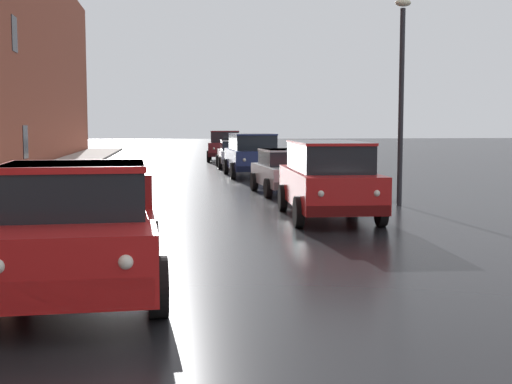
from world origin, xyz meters
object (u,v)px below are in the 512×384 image
at_px(suv_darkblue_parked_far_down_block, 252,153).
at_px(sedan_white_queued_behind_truck, 236,153).
at_px(sedan_silver_parked_kerbside_mid, 287,170).
at_px(suv_maroon_at_far_intersection, 225,144).
at_px(pickup_truck_red_approaching_near_lane, 80,227).
at_px(street_lamp_post, 401,91).
at_px(suv_red_parked_kerbside_close, 328,177).

bearing_deg(suv_darkblue_parked_far_down_block, sedan_white_queued_behind_truck, 90.84).
distance_m(sedan_silver_parked_kerbside_mid, suv_maroon_at_far_intersection, 20.04).
relative_size(suv_darkblue_parked_far_down_block, sedan_white_queued_behind_truck, 1.12).
bearing_deg(pickup_truck_red_approaching_near_lane, suv_darkblue_parked_far_down_block, 76.89).
distance_m(pickup_truck_red_approaching_near_lane, suv_maroon_at_far_intersection, 33.09).
bearing_deg(suv_maroon_at_far_intersection, suv_darkblue_parked_far_down_block, -89.44).
xyz_separation_m(sedan_silver_parked_kerbside_mid, suv_darkblue_parked_far_down_block, (-0.22, 7.49, 0.24)).
height_order(sedan_white_queued_behind_truck, street_lamp_post, street_lamp_post).
height_order(suv_red_parked_kerbside_close, sedan_white_queued_behind_truck, suv_red_parked_kerbside_close).
bearing_deg(pickup_truck_red_approaching_near_lane, suv_red_parked_kerbside_close, 54.23).
xyz_separation_m(pickup_truck_red_approaching_near_lane, street_lamp_post, (7.45, 9.10, 2.25)).
bearing_deg(street_lamp_post, pickup_truck_red_approaching_near_lane, -129.31).
relative_size(pickup_truck_red_approaching_near_lane, suv_darkblue_parked_far_down_block, 1.09).
relative_size(suv_red_parked_kerbside_close, sedan_silver_parked_kerbside_mid, 1.21).
distance_m(sedan_silver_parked_kerbside_mid, street_lamp_post, 5.02).
distance_m(suv_darkblue_parked_far_down_block, street_lamp_post, 11.65).
bearing_deg(suv_red_parked_kerbside_close, suv_darkblue_parked_far_down_block, 90.91).
height_order(suv_maroon_at_far_intersection, street_lamp_post, street_lamp_post).
relative_size(sedan_silver_parked_kerbside_mid, street_lamp_post, 0.71).
bearing_deg(street_lamp_post, suv_red_parked_kerbside_close, -138.10).
distance_m(suv_red_parked_kerbside_close, sedan_white_queued_behind_truck, 19.38).
bearing_deg(suv_red_parked_kerbside_close, street_lamp_post, 41.90).
height_order(sedan_silver_parked_kerbside_mid, suv_darkblue_parked_far_down_block, suv_darkblue_parked_far_down_block).
distance_m(suv_red_parked_kerbside_close, sedan_silver_parked_kerbside_mid, 5.91).
height_order(sedan_white_queued_behind_truck, suv_maroon_at_far_intersection, suv_maroon_at_far_intersection).
height_order(suv_darkblue_parked_far_down_block, suv_maroon_at_far_intersection, same).
bearing_deg(suv_red_parked_kerbside_close, suv_maroon_at_far_intersection, 90.74).
relative_size(suv_red_parked_kerbside_close, street_lamp_post, 0.86).
bearing_deg(sedan_white_queued_behind_truck, pickup_truck_red_approaching_near_lane, -100.00).
height_order(pickup_truck_red_approaching_near_lane, suv_maroon_at_far_intersection, suv_maroon_at_far_intersection).
relative_size(pickup_truck_red_approaching_near_lane, sedan_white_queued_behind_truck, 1.22).
height_order(pickup_truck_red_approaching_near_lane, street_lamp_post, street_lamp_post).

